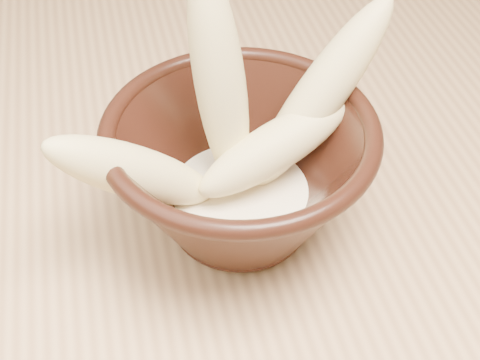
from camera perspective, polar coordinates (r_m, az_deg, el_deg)
The scene contains 7 objects.
table at distance 0.65m, azimuth -15.57°, elevation -5.93°, with size 1.20×0.80×0.75m.
bowl at distance 0.50m, azimuth -0.00°, elevation 0.77°, with size 0.20×0.20×0.11m.
milk_puddle at distance 0.51m, azimuth 0.00°, elevation -1.39°, with size 0.11×0.11×0.02m, color beige.
banana_upright at distance 0.48m, azimuth -1.75°, elevation 8.46°, with size 0.04×0.04×0.17m, color #E8DA89.
banana_left at distance 0.47m, azimuth -8.92°, elevation 0.68°, with size 0.04×0.04×0.14m, color #E8DA89.
banana_right at distance 0.50m, azimuth 6.83°, elevation 7.23°, with size 0.04×0.04×0.17m, color #E8DA89.
banana_across at distance 0.49m, azimuth 2.90°, elevation 2.77°, with size 0.04×0.04×0.13m, color #E8DA89.
Camera 1 is at (0.08, -0.43, 1.15)m, focal length 50.00 mm.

